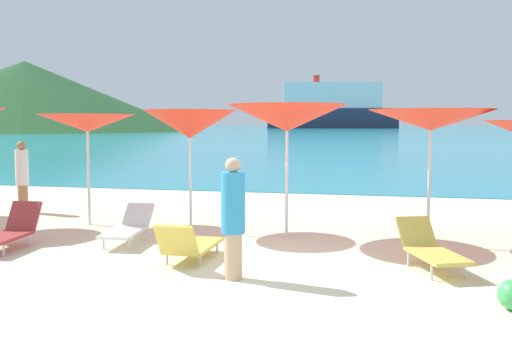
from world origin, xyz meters
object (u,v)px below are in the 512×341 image
(lounge_chair_0, at_px, (189,244))
(umbrella_5, at_px, (431,120))
(umbrella_4, at_px, (287,118))
(lounge_chair_5, at_px, (128,227))
(beachgoer_0, at_px, (233,215))
(beachgoer_1, at_px, (22,174))
(lounge_chair_6, at_px, (9,231))
(umbrella_2, at_px, (87,123))
(umbrella_3, at_px, (190,124))
(lounge_chair_1, at_px, (430,248))
(cruise_ship, at_px, (332,108))

(lounge_chair_0, bearing_deg, umbrella_5, -149.28)
(umbrella_4, distance_m, lounge_chair_5, 3.38)
(beachgoer_0, height_order, beachgoer_1, beachgoer_1)
(lounge_chair_6, bearing_deg, lounge_chair_5, 23.24)
(umbrella_4, bearing_deg, lounge_chair_0, -118.74)
(umbrella_2, distance_m, beachgoer_1, 2.87)
(umbrella_4, distance_m, umbrella_5, 2.46)
(lounge_chair_6, relative_size, beachgoer_1, 0.84)
(umbrella_3, height_order, umbrella_5, umbrella_3)
(umbrella_2, distance_m, beachgoer_0, 5.22)
(umbrella_5, height_order, lounge_chair_5, umbrella_5)
(umbrella_2, distance_m, lounge_chair_0, 4.32)
(lounge_chair_1, xyz_separation_m, beachgoer_0, (-2.60, -1.09, 0.55))
(lounge_chair_6, relative_size, cruise_ship, 0.03)
(umbrella_5, xyz_separation_m, lounge_chair_6, (-6.80, -1.91, -1.82))
(lounge_chair_0, distance_m, lounge_chair_5, 1.86)
(beachgoer_0, relative_size, beachgoer_1, 0.98)
(umbrella_2, bearing_deg, lounge_chair_6, -94.40)
(umbrella_3, height_order, lounge_chair_5, umbrella_3)
(umbrella_2, distance_m, lounge_chair_6, 2.90)
(beachgoer_1, bearing_deg, lounge_chair_0, -68.33)
(lounge_chair_6, xyz_separation_m, cruise_ship, (-14.83, 226.74, 8.07))
(umbrella_5, xyz_separation_m, lounge_chair_1, (-0.10, -1.76, -1.82))
(lounge_chair_5, bearing_deg, umbrella_4, 14.53)
(lounge_chair_1, relative_size, lounge_chair_6, 1.07)
(lounge_chair_1, height_order, beachgoer_1, beachgoer_1)
(lounge_chair_5, bearing_deg, cruise_ship, 88.52)
(lounge_chair_0, height_order, lounge_chair_1, lounge_chair_0)
(beachgoer_0, distance_m, cruise_ship, 228.58)
(lounge_chair_1, relative_size, lounge_chair_5, 0.96)
(umbrella_5, height_order, lounge_chair_6, umbrella_5)
(lounge_chair_5, relative_size, beachgoer_1, 0.94)
(lounge_chair_1, relative_size, cruise_ship, 0.03)
(umbrella_5, bearing_deg, umbrella_3, 177.04)
(umbrella_3, relative_size, lounge_chair_6, 1.67)
(umbrella_4, xyz_separation_m, lounge_chair_5, (-2.63, -0.97, -1.89))
(umbrella_2, relative_size, lounge_chair_5, 1.45)
(umbrella_4, bearing_deg, lounge_chair_1, -35.87)
(umbrella_2, height_order, cruise_ship, cruise_ship)
(umbrella_4, height_order, cruise_ship, cruise_ship)
(lounge_chair_1, distance_m, cruise_ship, 227.75)
(umbrella_2, relative_size, lounge_chair_0, 1.51)
(umbrella_5, bearing_deg, beachgoer_0, -133.50)
(lounge_chair_5, distance_m, beachgoer_1, 4.68)
(umbrella_4, relative_size, umbrella_5, 1.04)
(lounge_chair_5, bearing_deg, lounge_chair_0, -41.51)
(umbrella_2, relative_size, lounge_chair_1, 1.52)
(beachgoer_0, bearing_deg, umbrella_4, 24.53)
(umbrella_3, bearing_deg, lounge_chair_0, -71.15)
(lounge_chair_5, distance_m, cruise_ship, 226.60)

